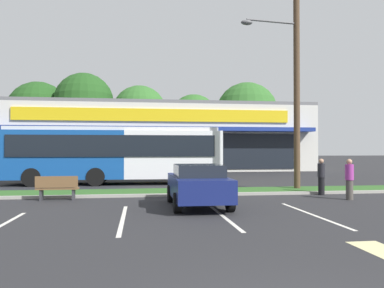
% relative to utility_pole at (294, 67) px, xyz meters
% --- Properties ---
extents(grass_median, '(56.00, 2.20, 0.12)m').
position_rel_utility_pole_xyz_m(grass_median, '(-5.75, -0.29, -5.93)').
color(grass_median, '#2D5B23').
rests_on(grass_median, ground_plane).
extents(curb_lip, '(56.00, 0.24, 0.12)m').
position_rel_utility_pole_xyz_m(curb_lip, '(-5.75, -1.51, -5.93)').
color(curb_lip, '#99968C').
rests_on(curb_lip, ground_plane).
extents(parking_stripe_1, '(0.12, 4.80, 0.01)m').
position_rel_utility_pole_xyz_m(parking_stripe_1, '(-7.92, -6.57, -5.99)').
color(parking_stripe_1, silver).
rests_on(parking_stripe_1, ground_plane).
extents(parking_stripe_2, '(0.12, 4.80, 0.01)m').
position_rel_utility_pole_xyz_m(parking_stripe_2, '(-4.99, -6.46, -5.99)').
color(parking_stripe_2, silver).
rests_on(parking_stripe_2, ground_plane).
extents(parking_stripe_3, '(0.12, 4.80, 0.01)m').
position_rel_utility_pole_xyz_m(parking_stripe_3, '(-2.24, -6.64, -5.99)').
color(parking_stripe_3, silver).
rests_on(parking_stripe_3, ground_plane).
extents(lot_arrow, '(0.70, 1.60, 0.01)m').
position_rel_utility_pole_xyz_m(lot_arrow, '(-2.74, -10.83, -5.99)').
color(lot_arrow, beige).
rests_on(lot_arrow, ground_plane).
extents(storefront_building, '(29.91, 12.52, 6.39)m').
position_rel_utility_pole_xyz_m(storefront_building, '(-6.03, 21.31, -2.79)').
color(storefront_building, beige).
rests_on(storefront_building, ground_plane).
extents(tree_left, '(7.73, 7.73, 10.50)m').
position_rel_utility_pole_xyz_m(tree_left, '(-19.98, 32.50, 0.64)').
color(tree_left, '#473323').
rests_on(tree_left, ground_plane).
extents(tree_mid_left, '(7.07, 7.07, 11.28)m').
position_rel_utility_pole_xyz_m(tree_mid_left, '(-14.10, 30.07, 1.73)').
color(tree_mid_left, '#473323').
rests_on(tree_mid_left, ground_plane).
extents(tree_mid, '(6.62, 6.62, 9.80)m').
position_rel_utility_pole_xyz_m(tree_mid, '(-7.42, 29.41, 0.48)').
color(tree_mid, '#473323').
rests_on(tree_mid, ground_plane).
extents(tree_mid_right, '(6.19, 6.19, 8.97)m').
position_rel_utility_pole_xyz_m(tree_mid_right, '(-0.63, 30.18, -0.13)').
color(tree_mid_right, '#473323').
rests_on(tree_mid_right, ground_plane).
extents(tree_right, '(7.90, 7.90, 10.56)m').
position_rel_utility_pole_xyz_m(tree_right, '(6.13, 29.76, 0.61)').
color(tree_right, '#473323').
rests_on(tree_right, ground_plane).
extents(utility_pole, '(3.07, 2.40, 11.28)m').
position_rel_utility_pole_xyz_m(utility_pole, '(0.00, 0.00, 0.00)').
color(utility_pole, '#4C3826').
rests_on(utility_pole, ground_plane).
extents(city_bus, '(12.31, 2.93, 3.25)m').
position_rel_utility_pole_xyz_m(city_bus, '(-8.85, 4.80, -4.23)').
color(city_bus, '#144793').
rests_on(city_bus, ground_plane).
extents(bus_stop_bench, '(1.60, 0.45, 0.95)m').
position_rel_utility_pole_xyz_m(bus_stop_bench, '(-10.63, -2.16, -5.49)').
color(bus_stop_bench, brown).
rests_on(bus_stop_bench, ground_plane).
extents(car_1, '(1.92, 4.11, 1.47)m').
position_rel_utility_pole_xyz_m(car_1, '(-5.44, -4.56, -5.23)').
color(car_1, navy).
rests_on(car_1, ground_plane).
extents(car_3, '(4.45, 1.91, 1.51)m').
position_rel_utility_pole_xyz_m(car_3, '(-8.43, 11.77, -5.20)').
color(car_3, '#0C3F1E').
rests_on(car_3, ground_plane).
extents(pedestrian_near_bench, '(0.32, 0.32, 1.61)m').
position_rel_utility_pole_xyz_m(pedestrian_near_bench, '(0.77, -3.57, -5.18)').
color(pedestrian_near_bench, '#47423D').
rests_on(pedestrian_near_bench, ground_plane).
extents(pedestrian_by_pole, '(0.32, 0.32, 1.58)m').
position_rel_utility_pole_xyz_m(pedestrian_by_pole, '(0.44, -1.86, -5.20)').
color(pedestrian_by_pole, black).
rests_on(pedestrian_by_pole, ground_plane).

